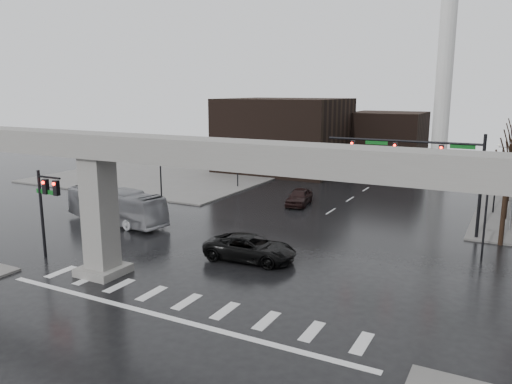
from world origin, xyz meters
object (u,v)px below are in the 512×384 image
(signal_mast_arm, at_px, (429,160))
(pickup_truck, at_px, (250,248))
(far_car, at_px, (299,197))
(city_bus, at_px, (116,206))

(signal_mast_arm, height_order, pickup_truck, signal_mast_arm)
(signal_mast_arm, xyz_separation_m, pickup_truck, (-9.16, -12.34, -4.97))
(pickup_truck, relative_size, far_car, 1.28)
(pickup_truck, distance_m, far_car, 16.94)
(pickup_truck, height_order, far_car, pickup_truck)
(pickup_truck, distance_m, city_bus, 15.10)
(signal_mast_arm, bearing_deg, city_bus, -158.99)
(signal_mast_arm, distance_m, city_bus, 25.99)
(signal_mast_arm, xyz_separation_m, far_car, (-12.66, 4.24, -5.01))
(city_bus, bearing_deg, far_car, -30.91)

